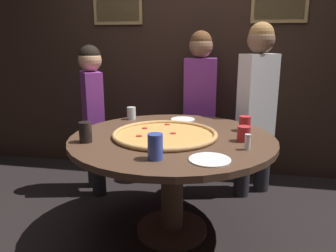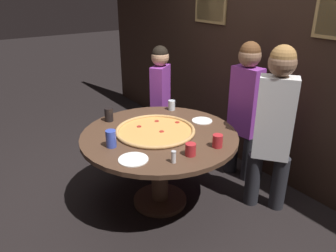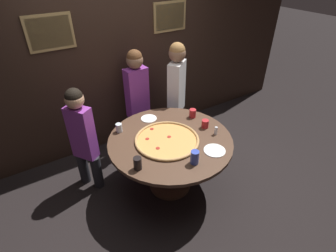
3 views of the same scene
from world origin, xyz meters
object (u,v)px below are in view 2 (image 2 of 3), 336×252
(giant_pizza, at_px, (155,130))
(diner_far_left, at_px, (160,96))
(drink_cup_far_left, at_px, (109,115))
(drink_cup_near_right, at_px, (172,105))
(white_plate_beside_cup, at_px, (202,121))
(white_plate_far_back, at_px, (133,159))
(diner_centre_back, at_px, (245,104))
(condiment_shaker, at_px, (174,157))
(drink_cup_centre_back, at_px, (218,141))
(dining_table, at_px, (159,148))
(drink_cup_far_right, at_px, (191,150))
(drink_cup_by_shaker, at_px, (111,139))
(diner_far_right, at_px, (274,122))

(giant_pizza, bearing_deg, diner_far_left, 143.34)
(drink_cup_far_left, distance_m, diner_far_left, 0.86)
(drink_cup_near_right, height_order, white_plate_beside_cup, drink_cup_near_right)
(white_plate_far_back, height_order, diner_centre_back, diner_centre_back)
(giant_pizza, distance_m, white_plate_beside_cup, 0.52)
(white_plate_beside_cup, xyz_separation_m, condiment_shaker, (0.50, -0.71, 0.05))
(diner_centre_back, bearing_deg, drink_cup_far_left, 58.18)
(white_plate_beside_cup, height_order, white_plate_far_back, same)
(drink_cup_near_right, xyz_separation_m, diner_far_left, (-0.40, 0.13, -0.03))
(drink_cup_centre_back, bearing_deg, dining_table, -153.63)
(drink_cup_far_right, distance_m, diner_centre_back, 1.10)
(white_plate_far_back, distance_m, condiment_shaker, 0.31)
(white_plate_beside_cup, bearing_deg, drink_cup_near_right, -171.97)
(drink_cup_by_shaker, xyz_separation_m, diner_far_left, (-0.82, 1.04, -0.05))
(dining_table, height_order, diner_centre_back, diner_centre_back)
(drink_cup_far_right, bearing_deg, drink_cup_centre_back, 86.68)
(drink_cup_far_left, relative_size, condiment_shaker, 1.38)
(drink_cup_far_right, distance_m, white_plate_beside_cup, 0.72)
(drink_cup_far_left, xyz_separation_m, drink_cup_centre_back, (1.02, 0.48, -0.01))
(drink_cup_far_left, relative_size, drink_cup_near_right, 1.28)
(dining_table, height_order, drink_cup_by_shaker, drink_cup_by_shaker)
(drink_cup_by_shaker, bearing_deg, drink_cup_near_right, 114.52)
(giant_pizza, distance_m, diner_centre_back, 1.02)
(giant_pizza, height_order, diner_far_left, diner_far_left)
(drink_cup_near_right, distance_m, diner_far_right, 1.10)
(drink_cup_by_shaker, xyz_separation_m, condiment_shaker, (0.51, 0.27, -0.02))
(condiment_shaker, bearing_deg, white_plate_far_back, -132.74)
(drink_cup_far_left, bearing_deg, white_plate_far_back, -13.26)
(drink_cup_far_left, bearing_deg, white_plate_beside_cup, 54.50)
(drink_cup_far_left, distance_m, diner_centre_back, 1.39)
(white_plate_far_back, bearing_deg, condiment_shaker, 47.26)
(drink_cup_far_left, bearing_deg, giant_pizza, 25.62)
(condiment_shaker, bearing_deg, drink_cup_centre_back, 90.17)
(drink_cup_far_left, relative_size, diner_centre_back, 0.09)
(drink_cup_far_right, height_order, condiment_shaker, drink_cup_far_right)
(white_plate_beside_cup, bearing_deg, drink_cup_by_shaker, -90.79)
(drink_cup_far_left, relative_size, drink_cup_far_right, 1.33)
(white_plate_beside_cup, bearing_deg, diner_far_right, 25.36)
(diner_centre_back, bearing_deg, dining_table, 79.55)
(white_plate_beside_cup, xyz_separation_m, diner_centre_back, (0.09, 0.50, 0.09))
(diner_centre_back, distance_m, diner_far_right, 0.56)
(white_plate_far_back, relative_size, condiment_shaker, 2.41)
(condiment_shaker, height_order, diner_centre_back, diner_centre_back)
(giant_pizza, relative_size, white_plate_far_back, 3.12)
(condiment_shaker, height_order, diner_far_left, diner_far_left)
(drink_cup_far_left, height_order, white_plate_beside_cup, drink_cup_far_left)
(dining_table, relative_size, drink_cup_centre_back, 12.99)
(giant_pizza, relative_size, condiment_shaker, 7.51)
(white_plate_far_back, bearing_deg, diner_far_left, 138.09)
(diner_far_left, bearing_deg, drink_cup_far_right, -149.03)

